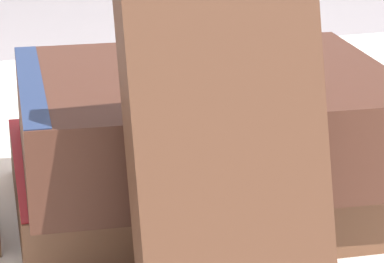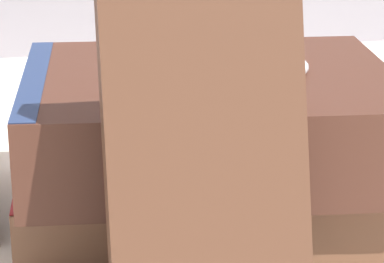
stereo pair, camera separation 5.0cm
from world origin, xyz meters
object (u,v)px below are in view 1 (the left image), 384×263
at_px(pocket_watch, 259,64).
at_px(book_flat_bottom, 186,180).
at_px(book_flat_top, 196,117).
at_px(book_leaning_front, 230,172).

bearing_deg(pocket_watch, book_flat_bottom, 153.17).
bearing_deg(pocket_watch, book_flat_top, 175.35).
height_order(book_flat_top, book_leaning_front, book_leaning_front).
relative_size(book_flat_top, book_leaning_front, 1.41).
distance_m(book_flat_bottom, book_flat_top, 0.04).
relative_size(book_flat_bottom, book_flat_top, 1.01).
bearing_deg(book_flat_top, book_leaning_front, -94.08).
bearing_deg(book_flat_top, book_flat_bottom, 100.51).
xyz_separation_m(book_flat_bottom, book_flat_top, (0.00, -0.01, 0.04)).
bearing_deg(book_leaning_front, book_flat_bottom, 82.62).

